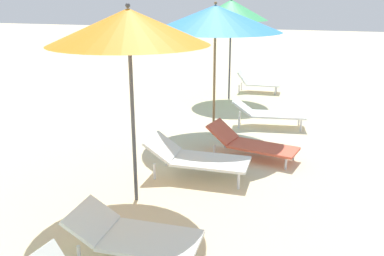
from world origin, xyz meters
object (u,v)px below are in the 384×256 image
object	(u,v)px
lounger_third_shoreside	(196,157)
lounger_fourth_shoreside	(267,112)
umbrella_third	(129,27)
lounger_fourth_inland	(251,143)
umbrella_farthest	(231,10)
lounger_farthest_shoreside	(257,82)
umbrella_fourth	(215,19)
lounger_third_inland	(133,235)

from	to	relation	value
lounger_third_shoreside	lounger_fourth_shoreside	distance (m)	3.03
umbrella_third	lounger_fourth_inland	bearing A→B (deg)	60.72
umbrella_farthest	lounger_farthest_shoreside	world-z (taller)	umbrella_farthest
lounger_fourth_shoreside	umbrella_third	bearing A→B (deg)	-116.61
umbrella_third	umbrella_fourth	size ratio (longest dim) A/B	1.00
umbrella_third	lounger_third_inland	xyz separation A→B (m)	(0.58, -1.22, -2.04)
umbrella_fourth	lounger_fourth_inland	xyz separation A→B (m)	(0.95, -0.97, -2.04)
lounger_third_shoreside	lounger_fourth_shoreside	xyz separation A→B (m)	(0.62, 2.97, 0.00)
lounger_farthest_shoreside	lounger_third_shoreside	bearing A→B (deg)	-91.51
umbrella_third	lounger_fourth_shoreside	distance (m)	4.61
lounger_farthest_shoreside	lounger_third_inland	bearing A→B (deg)	-91.72
lounger_third_shoreside	umbrella_farthest	distance (m)	5.70
lounger_third_shoreside	umbrella_farthest	size ratio (longest dim) A/B	0.60
lounger_farthest_shoreside	umbrella_farthest	bearing A→B (deg)	-122.04
umbrella_third	lounger_third_shoreside	distance (m)	2.32
lounger_farthest_shoreside	lounger_fourth_shoreside	bearing A→B (deg)	-79.53
umbrella_fourth	lounger_fourth_inland	world-z (taller)	umbrella_fourth
umbrella_farthest	lounger_farthest_shoreside	xyz separation A→B (m)	(0.58, 1.07, -2.07)
lounger_third_shoreside	umbrella_fourth	world-z (taller)	umbrella_fourth
umbrella_third	lounger_third_shoreside	size ratio (longest dim) A/B	1.62
lounger_third_shoreside	umbrella_third	bearing A→B (deg)	-121.26
lounger_third_shoreside	lounger_farthest_shoreside	bearing A→B (deg)	88.55
lounger_fourth_shoreside	lounger_farthest_shoreside	world-z (taller)	lounger_farthest_shoreside
lounger_third_inland	lounger_fourth_shoreside	bearing A→B (deg)	79.99
umbrella_third	lounger_fourth_shoreside	bearing A→B (deg)	73.86
lounger_third_shoreside	lounger_farthest_shoreside	xyz separation A→B (m)	(-0.22, 6.32, -0.02)
lounger_fourth_shoreside	umbrella_farthest	bearing A→B (deg)	111.28
umbrella_third	lounger_fourth_shoreside	xyz separation A→B (m)	(1.15, 3.98, -2.01)
lounger_third_inland	umbrella_fourth	bearing A→B (deg)	91.07
umbrella_third	umbrella_fourth	xyz separation A→B (m)	(0.22, 3.06, -0.03)
lounger_third_shoreside	umbrella_fourth	distance (m)	2.87
umbrella_fourth	umbrella_farthest	size ratio (longest dim) A/B	0.97
umbrella_third	lounger_third_shoreside	bearing A→B (deg)	62.17
lounger_fourth_shoreside	lounger_fourth_inland	bearing A→B (deg)	-99.85
umbrella_fourth	lounger_fourth_shoreside	size ratio (longest dim) A/B	1.59
lounger_fourth_inland	lounger_third_inland	bearing A→B (deg)	-90.25
lounger_third_inland	lounger_fourth_inland	distance (m)	3.37
umbrella_third	lounger_fourth_inland	size ratio (longest dim) A/B	1.60
umbrella_farthest	umbrella_third	bearing A→B (deg)	-87.58
lounger_third_inland	umbrella_farthest	xyz separation A→B (m)	(-0.85, 7.49, 2.08)
lounger_third_inland	lounger_farthest_shoreside	distance (m)	8.57
lounger_fourth_inland	umbrella_farthest	bearing A→B (deg)	118.81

